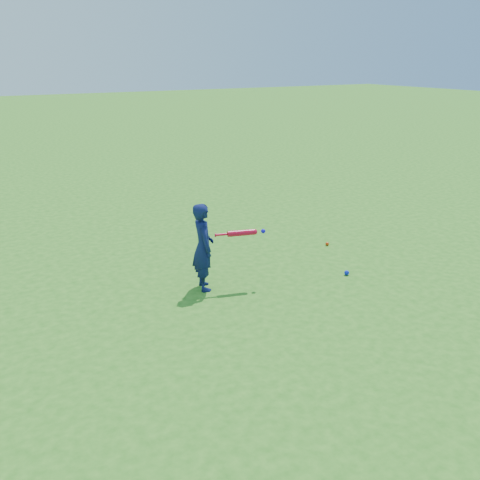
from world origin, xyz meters
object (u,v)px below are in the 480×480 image
(bat_swing, at_px, (243,233))
(child, at_px, (203,247))
(ground_ball_blue, at_px, (347,273))
(ground_ball_red, at_px, (327,244))

(bat_swing, bearing_deg, child, 175.36)
(ground_ball_blue, height_order, bat_swing, bat_swing)
(child, relative_size, bat_swing, 1.75)
(child, height_order, ground_ball_red, child)
(ground_ball_blue, distance_m, bat_swing, 1.67)
(ground_ball_red, xyz_separation_m, bat_swing, (-2.01, -0.69, 0.72))
(ground_ball_blue, xyz_separation_m, bat_swing, (-1.45, 0.44, 0.72))
(ground_ball_red, relative_size, bat_swing, 0.09)
(child, height_order, bat_swing, child)
(ground_ball_red, bearing_deg, child, -168.61)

